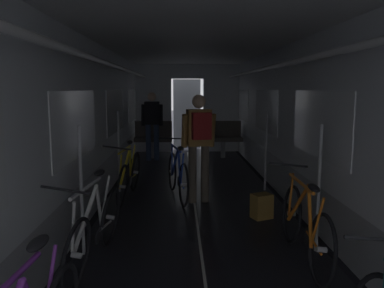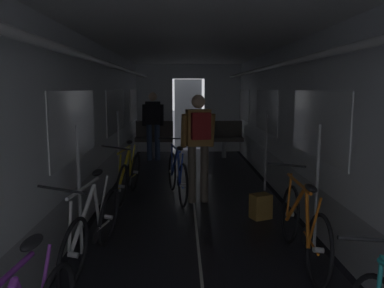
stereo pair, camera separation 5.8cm
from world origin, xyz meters
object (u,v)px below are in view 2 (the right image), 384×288
object	(u,v)px
bicycle_yellow	(129,176)
person_cyclist_aisle	(199,138)
bench_seat_far_right	(224,136)
backpack_on_floor	(261,206)
person_standing_near_bench	(153,121)
bicycle_blue_in_aisle	(177,175)
bicycle_white	(93,229)
bench_seat_far_left	(154,136)
bicycle_orange	(302,226)

from	to	relation	value
bicycle_yellow	person_cyclist_aisle	xyz separation A→B (m)	(1.12, -0.24, 0.63)
bench_seat_far_right	backpack_on_floor	world-z (taller)	bench_seat_far_right
bench_seat_far_right	person_standing_near_bench	world-z (taller)	person_standing_near_bench
bench_seat_far_right	bicycle_blue_in_aisle	size ratio (longest dim) A/B	0.59
person_cyclist_aisle	bicycle_blue_in_aisle	size ratio (longest dim) A/B	1.01
person_cyclist_aisle	bicycle_white	bearing A→B (deg)	-118.03
person_cyclist_aisle	backpack_on_floor	xyz separation A→B (m)	(0.83, -0.78, -0.85)
bicycle_white	person_standing_near_bench	world-z (taller)	person_standing_near_bench
bench_seat_far_right	bicycle_white	xyz separation A→B (m)	(-1.98, -6.24, -0.19)
bench_seat_far_left	bicycle_blue_in_aisle	xyz separation A→B (m)	(0.64, -3.81, -0.18)
bench_seat_far_right	bicycle_orange	distance (m)	6.22
bicycle_yellow	person_standing_near_bench	xyz separation A→B (m)	(0.15, 3.45, 0.59)
bicycle_orange	bicycle_blue_in_aisle	xyz separation A→B (m)	(-1.32, 2.40, 0.00)
bicycle_yellow	bicycle_blue_in_aisle	size ratio (longest dim) A/B	1.01
person_cyclist_aisle	backpack_on_floor	world-z (taller)	person_cyclist_aisle
bench_seat_far_right	bench_seat_far_left	bearing A→B (deg)	180.00
bicycle_blue_in_aisle	person_standing_near_bench	xyz separation A→B (m)	(-0.64, 3.43, 0.59)
backpack_on_floor	bench_seat_far_right	bearing A→B (deg)	90.03
bicycle_yellow	person_cyclist_aisle	world-z (taller)	person_cyclist_aisle
bench_seat_far_left	person_cyclist_aisle	bearing A→B (deg)	-76.51
bench_seat_far_left	bench_seat_far_right	size ratio (longest dim) A/B	1.00
bicycle_yellow	bicycle_blue_in_aisle	distance (m)	0.78
bench_seat_far_left	bicycle_orange	bearing A→B (deg)	-72.52
bicycle_yellow	bicycle_blue_in_aisle	bearing A→B (deg)	1.56
bicycle_orange	bicycle_yellow	world-z (taller)	bicycle_yellow
bicycle_orange	person_cyclist_aisle	distance (m)	2.44
bench_seat_far_right	person_cyclist_aisle	size ratio (longest dim) A/B	0.58
bench_seat_far_left	backpack_on_floor	xyz separation A→B (m)	(1.80, -4.86, -0.40)
bench_seat_far_left	person_standing_near_bench	world-z (taller)	person_standing_near_bench
bench_seat_far_left	bicycle_blue_in_aisle	distance (m)	3.87
bench_seat_far_right	person_standing_near_bench	size ratio (longest dim) A/B	0.58
bicycle_yellow	person_standing_near_bench	world-z (taller)	person_standing_near_bench
bench_seat_far_left	person_standing_near_bench	size ratio (longest dim) A/B	0.58
bench_seat_far_right	person_cyclist_aisle	bearing A→B (deg)	-101.42
bicycle_orange	person_cyclist_aisle	size ratio (longest dim) A/B	1.00
bicycle_orange	bench_seat_far_left	bearing A→B (deg)	107.48
bicycle_orange	bicycle_blue_in_aisle	bearing A→B (deg)	118.70
bench_seat_far_left	bench_seat_far_right	distance (m)	1.80
bicycle_yellow	person_cyclist_aisle	bearing A→B (deg)	-12.26
bench_seat_far_left	person_cyclist_aisle	size ratio (longest dim) A/B	0.58
bicycle_white	bicycle_yellow	distance (m)	2.41
bicycle_yellow	person_cyclist_aisle	size ratio (longest dim) A/B	1.01
person_cyclist_aisle	person_standing_near_bench	xyz separation A→B (m)	(-0.97, 3.70, -0.04)
bicycle_orange	bicycle_white	distance (m)	2.13
person_standing_near_bench	backpack_on_floor	size ratio (longest dim) A/B	4.96
person_cyclist_aisle	bicycle_blue_in_aisle	xyz separation A→B (m)	(-0.34, 0.26, -0.63)
bicycle_orange	backpack_on_floor	xyz separation A→B (m)	(-0.15, 1.36, -0.21)
bicycle_orange	bicycle_blue_in_aisle	world-z (taller)	bicycle_orange
bicycle_white	person_standing_near_bench	size ratio (longest dim) A/B	1.00
bench_seat_far_right	backpack_on_floor	size ratio (longest dim) A/B	2.89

